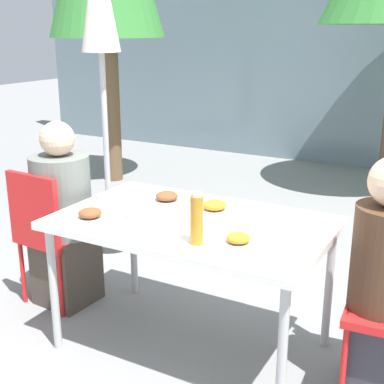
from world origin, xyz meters
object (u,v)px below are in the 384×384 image
at_px(chair_left, 48,228).
at_px(person_right, 383,285).
at_px(person_left, 63,221).
at_px(bottle, 197,219).
at_px(closed_umbrella, 100,19).
at_px(salad_bowl, 141,213).
at_px(drinking_cup, 103,202).

bearing_deg(chair_left, person_right, 6.69).
xyz_separation_m(person_left, bottle, (1.13, -0.34, 0.32)).
bearing_deg(closed_umbrella, person_left, -69.66).
bearing_deg(bottle, salad_bowl, 157.89).
height_order(closed_umbrella, drinking_cup, closed_umbrella).
bearing_deg(drinking_cup, bottle, -14.70).
xyz_separation_m(person_left, salad_bowl, (0.70, -0.17, 0.23)).
xyz_separation_m(person_right, bottle, (-0.78, -0.35, 0.29)).
relative_size(bottle, salad_bowl, 1.67).
distance_m(bottle, drinking_cup, 0.70).
distance_m(drinking_cup, salad_bowl, 0.25).
relative_size(chair_left, salad_bowl, 5.94).
height_order(person_right, drinking_cup, person_right).
relative_size(chair_left, bottle, 3.55).
distance_m(chair_left, salad_bowl, 0.80).
bearing_deg(closed_umbrella, chair_left, -74.25).
height_order(closed_umbrella, bottle, closed_umbrella).
relative_size(chair_left, closed_umbrella, 0.37).
bearing_deg(salad_bowl, person_right, 8.43).
bearing_deg(person_right, chair_left, -2.26).
relative_size(person_left, salad_bowl, 7.92).
bearing_deg(chair_left, salad_bowl, -2.74).
bearing_deg(closed_umbrella, person_right, -21.10).
distance_m(person_right, closed_umbrella, 2.67).
relative_size(person_left, person_right, 1.00).
xyz_separation_m(chair_left, closed_umbrella, (-0.27, 0.95, 1.24)).
relative_size(person_left, closed_umbrella, 0.49).
distance_m(closed_umbrella, drinking_cup, 1.62).
bearing_deg(salad_bowl, person_left, 166.56).
relative_size(chair_left, person_left, 0.75).
distance_m(person_right, salad_bowl, 1.23).
bearing_deg(closed_umbrella, bottle, -39.87).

